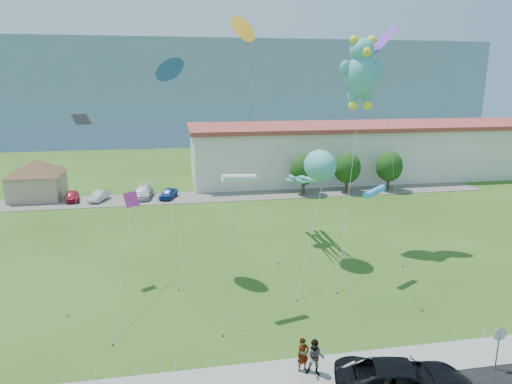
% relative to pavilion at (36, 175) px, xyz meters
% --- Properties ---
extents(ground, '(160.00, 160.00, 0.00)m').
position_rel_pavilion_xyz_m(ground, '(24.00, -38.00, -3.02)').
color(ground, '#2C4B15').
rests_on(ground, ground).
extents(sidewalk, '(80.00, 2.50, 0.10)m').
position_rel_pavilion_xyz_m(sidewalk, '(24.00, -40.75, -2.97)').
color(sidewalk, gray).
rests_on(sidewalk, ground).
extents(parking_strip, '(70.00, 6.00, 0.06)m').
position_rel_pavilion_xyz_m(parking_strip, '(24.00, -3.00, -2.99)').
color(parking_strip, '#59544C').
rests_on(parking_strip, ground).
extents(hill_ridge, '(160.00, 50.00, 25.00)m').
position_rel_pavilion_xyz_m(hill_ridge, '(24.00, 82.00, 9.48)').
color(hill_ridge, gray).
rests_on(hill_ridge, ground).
extents(pavilion, '(9.20, 9.20, 5.00)m').
position_rel_pavilion_xyz_m(pavilion, '(0.00, 0.00, 0.00)').
color(pavilion, tan).
rests_on(pavilion, ground).
extents(warehouse, '(61.00, 15.00, 8.20)m').
position_rel_pavilion_xyz_m(warehouse, '(50.00, 6.00, 1.10)').
color(warehouse, beige).
rests_on(warehouse, ground).
extents(stop_sign, '(0.80, 0.07, 2.50)m').
position_rel_pavilion_xyz_m(stop_sign, '(33.50, -42.21, -1.15)').
color(stop_sign, slate).
rests_on(stop_sign, ground).
extents(rope_fence, '(26.05, 0.05, 0.50)m').
position_rel_pavilion_xyz_m(rope_fence, '(24.00, -39.30, -2.77)').
color(rope_fence, white).
rests_on(rope_fence, ground).
extents(tree_near, '(3.60, 3.60, 5.47)m').
position_rel_pavilion_xyz_m(tree_near, '(34.00, -4.00, 0.36)').
color(tree_near, '#3F2B19').
rests_on(tree_near, ground).
extents(tree_mid, '(3.60, 3.60, 5.47)m').
position_rel_pavilion_xyz_m(tree_mid, '(40.00, -4.00, 0.36)').
color(tree_mid, '#3F2B19').
rests_on(tree_mid, ground).
extents(tree_far, '(3.60, 3.60, 5.47)m').
position_rel_pavilion_xyz_m(tree_far, '(46.00, -4.00, 0.36)').
color(tree_far, '#3F2B19').
rests_on(tree_far, ground).
extents(suv, '(7.10, 4.46, 1.83)m').
position_rel_pavilion_xyz_m(suv, '(27.66, -43.54, -2.05)').
color(suv, black).
rests_on(suv, road).
extents(pedestrian_left, '(0.73, 0.54, 1.82)m').
position_rel_pavilion_xyz_m(pedestrian_left, '(23.51, -40.59, -2.01)').
color(pedestrian_left, gray).
rests_on(pedestrian_left, sidewalk).
extents(pedestrian_right, '(1.16, 1.05, 1.95)m').
position_rel_pavilion_xyz_m(pedestrian_right, '(24.02, -41.04, -1.95)').
color(pedestrian_right, gray).
rests_on(pedestrian_right, sidewalk).
extents(parked_car_red, '(2.12, 3.93, 1.27)m').
position_rel_pavilion_xyz_m(parked_car_red, '(4.62, -2.34, -2.33)').
color(parked_car_red, '#AD152D').
rests_on(parked_car_red, parking_strip).
extents(parked_car_silver, '(2.40, 3.96, 1.23)m').
position_rel_pavilion_xyz_m(parked_car_silver, '(7.87, -2.77, -2.35)').
color(parked_car_silver, '#B5B7BD').
rests_on(parked_car_silver, parking_strip).
extents(parked_car_white, '(2.63, 5.33, 1.49)m').
position_rel_pavilion_xyz_m(parked_car_white, '(13.23, -2.14, -2.22)').
color(parked_car_white, silver).
rests_on(parked_car_white, parking_strip).
extents(parked_car_blue, '(2.71, 4.05, 1.28)m').
position_rel_pavilion_xyz_m(parked_car_blue, '(16.42, -3.04, -2.32)').
color(parked_car_blue, navy).
rests_on(parked_car_blue, parking_strip).
extents(octopus_kite, '(4.95, 14.52, 9.38)m').
position_rel_pavilion_xyz_m(octopus_kite, '(28.88, -24.50, 4.18)').
color(octopus_kite, teal).
rests_on(octopus_kite, ground).
extents(teddy_bear_kite, '(6.73, 10.32, 18.37)m').
position_rel_pavilion_xyz_m(teddy_bear_kite, '(33.12, -23.33, 12.49)').
color(teddy_bear_kite, teal).
rests_on(teddy_bear_kite, ground).
extents(small_kite_purple, '(1.80, 6.63, 18.60)m').
position_rel_pavilion_xyz_m(small_kite_purple, '(34.95, -23.09, 14.45)').
color(small_kite_purple, purple).
rests_on(small_kite_purple, ground).
extents(small_kite_black, '(1.52, 6.55, 12.53)m').
position_rel_pavilion_xyz_m(small_kite_black, '(10.93, -27.18, 7.64)').
color(small_kite_black, black).
rests_on(small_kite_black, ground).
extents(small_kite_cyan, '(1.64, 6.58, 7.30)m').
position_rel_pavilion_xyz_m(small_kite_cyan, '(31.70, -30.41, 3.79)').
color(small_kite_cyan, '#319EDF').
rests_on(small_kite_cyan, ground).
extents(small_kite_orange, '(2.56, 8.47, 19.87)m').
position_rel_pavilion_xyz_m(small_kite_orange, '(23.88, -18.85, 15.65)').
color(small_kite_orange, orange).
rests_on(small_kite_orange, ground).
extents(small_kite_blue, '(1.80, 4.29, 16.19)m').
position_rel_pavilion_xyz_m(small_kite_blue, '(17.31, -26.36, 12.15)').
color(small_kite_blue, blue).
rests_on(small_kite_blue, ground).
extents(small_kite_pink, '(1.44, 9.30, 6.82)m').
position_rel_pavilion_xyz_m(small_kite_pink, '(14.12, -28.64, 2.70)').
color(small_kite_pink, '#D83094').
rests_on(small_kite_pink, ground).
extents(small_kite_white, '(1.81, 4.30, 9.33)m').
position_rel_pavilion_xyz_m(small_kite_white, '(21.27, -33.38, 5.80)').
color(small_kite_white, white).
rests_on(small_kite_white, ground).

